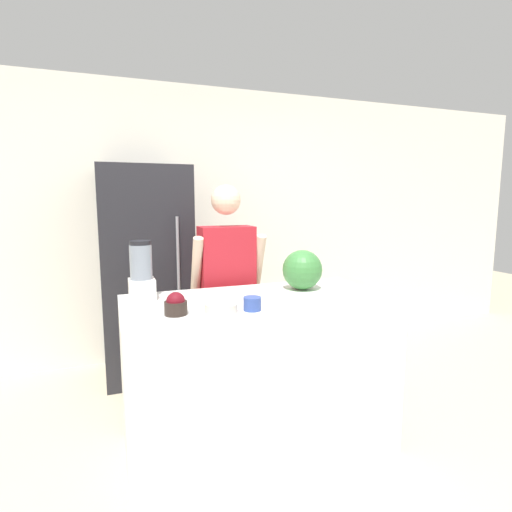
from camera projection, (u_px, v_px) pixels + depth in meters
ground_plane at (282, 484)px, 2.17m from camera, size 14.00×14.00×0.00m
wall_back at (198, 224)px, 3.93m from camera, size 8.00×0.06×2.60m
counter_island at (258, 373)px, 2.45m from camera, size 1.58×0.76×0.95m
refrigerator at (147, 273)px, 3.45m from camera, size 0.73×0.68×1.81m
person at (227, 294)px, 2.93m from camera, size 0.53×0.26×1.64m
cutting_board at (299, 290)px, 2.57m from camera, size 0.43×0.28×0.01m
watermelon at (302, 270)px, 2.54m from camera, size 0.25×0.25×0.25m
bowl_cherries at (176, 305)px, 2.04m from camera, size 0.12×0.12×0.12m
bowl_cream at (221, 307)px, 2.09m from camera, size 0.17×0.17×0.09m
bowl_small_blue at (252, 304)px, 2.12m from camera, size 0.09×0.09×0.07m
blender at (141, 272)px, 2.35m from camera, size 0.15×0.15×0.35m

